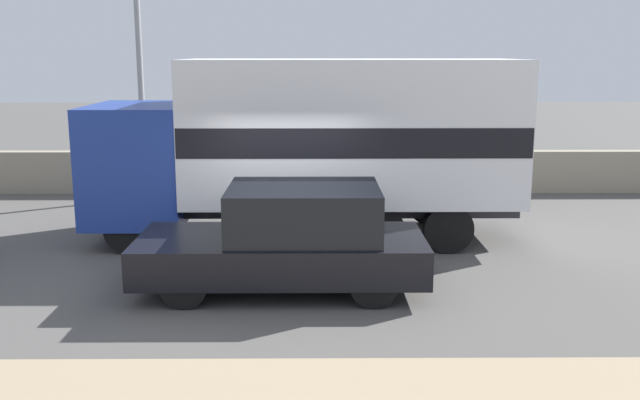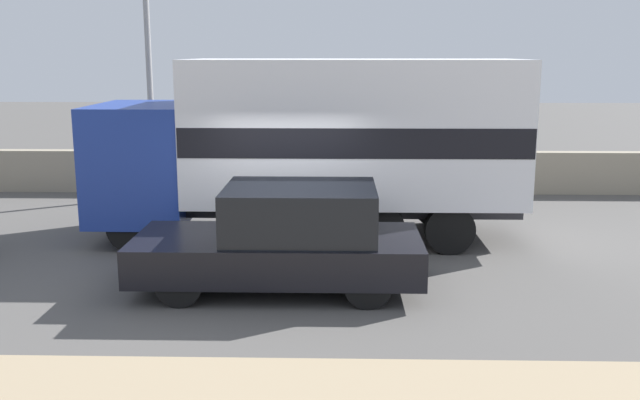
{
  "view_description": "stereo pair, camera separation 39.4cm",
  "coord_description": "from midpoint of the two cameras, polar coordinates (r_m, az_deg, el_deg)",
  "views": [
    {
      "loc": [
        0.47,
        -10.38,
        3.47
      ],
      "look_at": [
        0.57,
        1.3,
        1.04
      ],
      "focal_mm": 40.0,
      "sensor_mm": 36.0,
      "label": 1
    },
    {
      "loc": [
        0.86,
        -10.38,
        3.47
      ],
      "look_at": [
        0.57,
        1.3,
        1.04
      ],
      "focal_mm": 40.0,
      "sensor_mm": 36.0,
      "label": 2
    }
  ],
  "objects": [
    {
      "name": "ground_plane",
      "position": [
        10.97,
        -2.12,
        -6.7
      ],
      "size": [
        80.0,
        80.0,
        0.0
      ],
      "primitive_type": "plane",
      "color": "#514F4C"
    },
    {
      "name": "stone_wall_backdrop",
      "position": [
        17.9,
        -0.7,
        2.28
      ],
      "size": [
        60.0,
        0.35,
        1.05
      ],
      "color": "gray",
      "rests_on": "ground_plane"
    },
    {
      "name": "street_lamp",
      "position": [
        17.54,
        -13.09,
        14.53
      ],
      "size": [
        0.56,
        0.28,
        7.7
      ],
      "color": "gray",
      "rests_on": "ground_plane"
    },
    {
      "name": "box_truck",
      "position": [
        13.3,
        0.85,
        4.84
      ],
      "size": [
        7.85,
        2.57,
        3.34
      ],
      "rotation": [
        0.0,
        0.0,
        3.14
      ],
      "color": "navy",
      "rests_on": "ground_plane"
    },
    {
      "name": "car_hatchback",
      "position": [
        10.53,
        -1.65,
        -3.15
      ],
      "size": [
        4.22,
        1.85,
        1.55
      ],
      "rotation": [
        0.0,
        0.0,
        3.14
      ],
      "color": "black",
      "rests_on": "ground_plane"
    }
  ]
}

